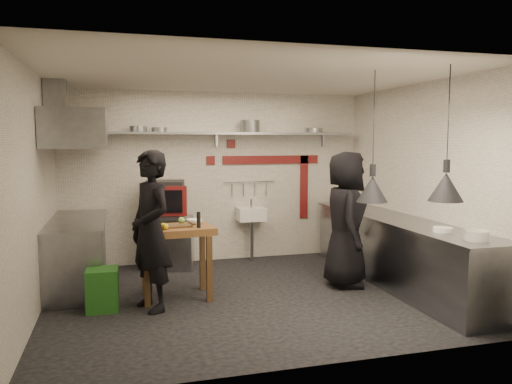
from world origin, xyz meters
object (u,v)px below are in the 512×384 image
object	(u,v)px
oven_stand	(170,242)
green_bin	(103,289)
combi_oven	(165,199)
prep_table	(176,262)
chef_left	(151,231)
chef_right	(346,219)

from	to	relation	value
oven_stand	green_bin	distance (m)	2.07
combi_oven	prep_table	distance (m)	1.71
oven_stand	prep_table	xyz separation A→B (m)	(-0.08, -1.58, 0.06)
prep_table	chef_left	size ratio (longest dim) A/B	0.49
prep_table	chef_left	world-z (taller)	chef_left
green_bin	chef_left	xyz separation A→B (m)	(0.57, -0.12, 0.70)
combi_oven	chef_left	distance (m)	1.99
prep_table	green_bin	bearing A→B (deg)	-171.42
combi_oven	chef_right	xyz separation A→B (m)	(2.30, -1.66, -0.16)
prep_table	chef_right	size ratio (longest dim) A/B	0.50
oven_stand	chef_right	size ratio (longest dim) A/B	0.43
oven_stand	combi_oven	bearing A→B (deg)	179.22
chef_right	prep_table	bearing A→B (deg)	105.79
green_bin	chef_left	distance (m)	0.91
chef_left	chef_right	size ratio (longest dim) A/B	1.02
oven_stand	combi_oven	xyz separation A→B (m)	(-0.07, 0.01, 0.69)
oven_stand	chef_left	size ratio (longest dim) A/B	0.42
green_bin	combi_oven	bearing A→B (deg)	63.62
green_bin	chef_right	distance (m)	3.29
green_bin	chef_left	size ratio (longest dim) A/B	0.26
chef_left	chef_right	distance (m)	2.66
prep_table	chef_right	bearing A→B (deg)	-8.00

